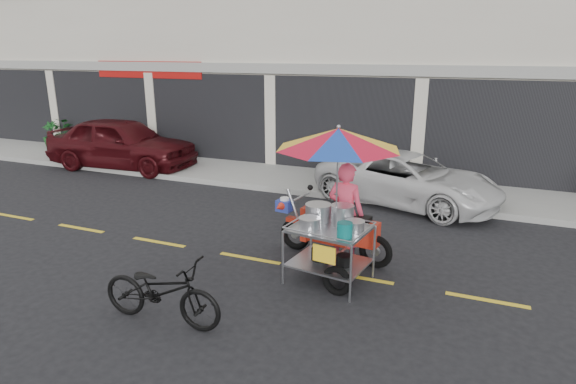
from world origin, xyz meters
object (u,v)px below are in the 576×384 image
at_px(white_pickup, 408,179).
at_px(near_bicycle, 161,291).
at_px(food_vendor_rig, 338,181).
at_px(maroon_sedan, 122,143).

xyz_separation_m(white_pickup, near_bicycle, (-2.23, -6.75, -0.14)).
distance_m(white_pickup, food_vendor_rig, 4.46).
height_order(maroon_sedan, near_bicycle, maroon_sedan).
height_order(maroon_sedan, white_pickup, maroon_sedan).
distance_m(maroon_sedan, white_pickup, 8.96).
bearing_deg(near_bicycle, white_pickup, -20.48).
bearing_deg(food_vendor_rig, white_pickup, 91.85).
bearing_deg(white_pickup, maroon_sedan, 104.46).
relative_size(white_pickup, food_vendor_rig, 1.74).
bearing_deg(food_vendor_rig, near_bicycle, -117.58).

